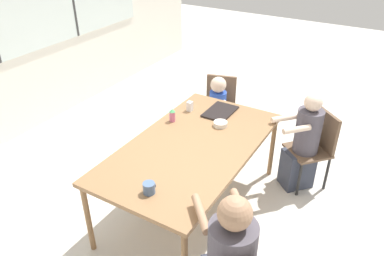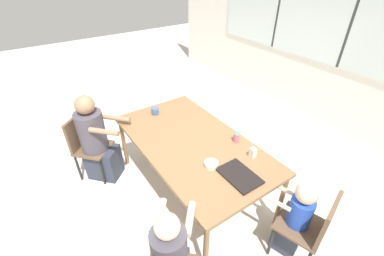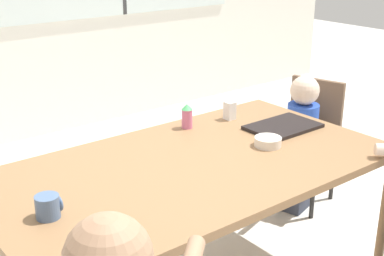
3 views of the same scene
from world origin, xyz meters
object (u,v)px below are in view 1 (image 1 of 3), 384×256
at_px(milk_carton_small, 190,106).
at_px(person_woman_green_shirt, 303,146).
at_px(chair_for_toddler, 219,104).
at_px(coffee_mug, 149,188).
at_px(sippy_cup, 172,115).
at_px(bowl_white_shallow, 220,124).
at_px(chair_for_woman_green_shirt, 316,143).
at_px(person_toddler, 217,114).

bearing_deg(milk_carton_small, person_woman_green_shirt, -73.47).
relative_size(chair_for_toddler, coffee_mug, 8.48).
bearing_deg(sippy_cup, bowl_white_shallow, -71.02).
height_order(chair_for_woman_green_shirt, bowl_white_shallow, chair_for_woman_green_shirt).
distance_m(person_woman_green_shirt, sippy_cup, 1.43).
xyz_separation_m(chair_for_woman_green_shirt, person_toddler, (0.15, 1.28, -0.07)).
relative_size(person_toddler, sippy_cup, 6.51).
xyz_separation_m(chair_for_woman_green_shirt, sippy_cup, (-0.76, 1.34, 0.33)).
xyz_separation_m(person_woman_green_shirt, milk_carton_small, (-0.35, 1.19, 0.32)).
xyz_separation_m(sippy_cup, milk_carton_small, (0.29, -0.04, -0.02)).
distance_m(chair_for_toddler, person_toddler, 0.17).
relative_size(chair_for_woman_green_shirt, sippy_cup, 6.03).
height_order(chair_for_toddler, milk_carton_small, milk_carton_small).
distance_m(chair_for_woman_green_shirt, milk_carton_small, 1.42).
height_order(person_toddler, coffee_mug, person_toddler).
relative_size(coffee_mug, bowl_white_shallow, 0.72).
bearing_deg(sippy_cup, person_woman_green_shirt, -62.35).
height_order(coffee_mug, bowl_white_shallow, coffee_mug).
distance_m(person_woman_green_shirt, bowl_white_shallow, 0.94).
relative_size(person_toddler, coffee_mug, 9.16).
height_order(sippy_cup, milk_carton_small, sippy_cup).
bearing_deg(person_toddler, milk_carton_small, 71.91).
xyz_separation_m(person_woman_green_shirt, bowl_white_shallow, (-0.48, 0.75, 0.29)).
height_order(person_woman_green_shirt, sippy_cup, person_woman_green_shirt).
bearing_deg(bowl_white_shallow, person_toddler, 28.93).
bearing_deg(person_toddler, sippy_cup, 70.22).
xyz_separation_m(milk_carton_small, bowl_white_shallow, (-0.13, -0.44, -0.03)).
xyz_separation_m(coffee_mug, sippy_cup, (1.04, 0.47, 0.03)).
xyz_separation_m(coffee_mug, milk_carton_small, (1.33, 0.43, 0.01)).
xyz_separation_m(chair_for_toddler, person_woman_green_shirt, (-0.42, -1.21, -0.01)).
xyz_separation_m(chair_for_toddler, milk_carton_small, (-0.78, -0.02, 0.31)).
relative_size(chair_for_woman_green_shirt, chair_for_toddler, 1.00).
distance_m(coffee_mug, bowl_white_shallow, 1.21).
xyz_separation_m(chair_for_toddler, sippy_cup, (-1.07, 0.02, 0.33)).
height_order(person_toddler, milk_carton_small, person_toddler).
height_order(person_woman_green_shirt, milk_carton_small, person_woman_green_shirt).
xyz_separation_m(chair_for_toddler, person_toddler, (-0.15, -0.04, -0.07)).
xyz_separation_m(chair_for_toddler, coffee_mug, (-2.11, -0.45, 0.30)).
bearing_deg(sippy_cup, person_toddler, -3.79).
bearing_deg(person_woman_green_shirt, milk_carton_small, 58.28).
bearing_deg(chair_for_woman_green_shirt, coffee_mug, 106.06).
height_order(chair_for_toddler, person_woman_green_shirt, person_woman_green_shirt).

